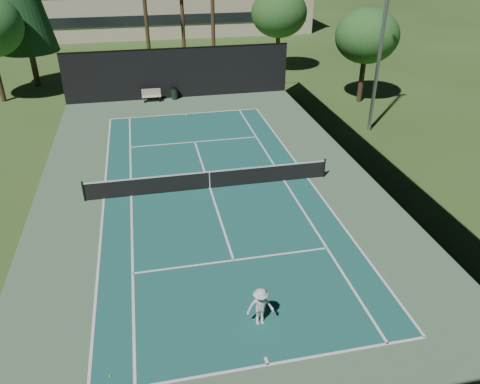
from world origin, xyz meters
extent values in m
plane|color=#32521E|center=(0.00, 0.00, 0.00)|extent=(160.00, 160.00, 0.00)
cube|color=#4F7050|center=(0.00, 0.00, 0.01)|extent=(18.00, 32.00, 0.01)
cube|color=#1B5951|center=(0.00, 0.00, 0.01)|extent=(10.97, 23.77, 0.01)
cube|color=white|center=(0.00, -11.88, 0.02)|extent=(10.97, 0.10, 0.01)
cube|color=white|center=(0.00, 11.88, 0.02)|extent=(10.97, 0.10, 0.01)
cube|color=white|center=(0.00, -6.40, 0.02)|extent=(8.23, 0.10, 0.01)
cube|color=white|center=(0.00, 6.40, 0.02)|extent=(8.23, 0.10, 0.01)
cube|color=white|center=(-5.49, 0.00, 0.02)|extent=(0.10, 23.77, 0.01)
cube|color=white|center=(5.49, 0.00, 0.02)|extent=(0.10, 23.77, 0.01)
cube|color=white|center=(-4.12, 0.00, 0.02)|extent=(0.10, 23.77, 0.01)
cube|color=white|center=(4.12, 0.00, 0.02)|extent=(0.10, 23.77, 0.01)
cube|color=white|center=(0.00, 0.00, 0.02)|extent=(0.10, 12.80, 0.01)
cube|color=white|center=(0.00, -11.73, 0.02)|extent=(0.10, 0.30, 0.01)
cube|color=white|center=(0.00, 11.73, 0.02)|extent=(0.10, 0.30, 0.01)
cylinder|color=black|center=(-6.40, 0.00, 0.55)|extent=(0.10, 0.10, 1.10)
cylinder|color=black|center=(6.40, 0.00, 0.55)|extent=(0.10, 0.10, 1.10)
cube|color=black|center=(0.00, 0.00, 0.50)|extent=(12.80, 0.02, 0.92)
cube|color=white|center=(0.00, 0.00, 0.98)|extent=(12.80, 0.04, 0.07)
cube|color=white|center=(0.00, 0.00, 0.50)|extent=(0.05, 0.03, 0.92)
cube|color=black|center=(0.00, 16.00, 2.00)|extent=(18.00, 0.04, 4.00)
cube|color=black|center=(9.00, 0.00, 2.00)|extent=(0.04, 32.00, 4.00)
cube|color=black|center=(-9.00, 0.00, 2.00)|extent=(0.04, 32.00, 4.00)
cube|color=black|center=(0.00, 16.00, 4.00)|extent=(18.00, 0.06, 0.06)
imported|color=silver|center=(0.21, -10.06, 0.75)|extent=(0.99, 0.60, 1.50)
sphere|color=#B3D330|center=(-4.85, -11.30, 0.03)|extent=(0.07, 0.07, 0.07)
sphere|color=#E5EF36|center=(0.34, 1.50, 0.04)|extent=(0.08, 0.08, 0.08)
sphere|color=#AFD02F|center=(-0.14, 3.32, 0.04)|extent=(0.08, 0.08, 0.08)
sphere|color=#B1CF2F|center=(-5.78, 5.67, 0.04)|extent=(0.07, 0.07, 0.07)
cube|color=beige|center=(-2.33, 15.31, 0.45)|extent=(1.50, 0.45, 0.05)
cube|color=#B9B399|center=(-2.33, 15.51, 0.75)|extent=(1.50, 0.06, 0.55)
cube|color=black|center=(-2.93, 15.31, 0.21)|extent=(0.06, 0.40, 0.42)
cube|color=black|center=(-1.73, 15.31, 0.21)|extent=(0.06, 0.40, 0.42)
cylinder|color=black|center=(-0.47, 15.64, 0.45)|extent=(0.52, 0.52, 0.90)
cylinder|color=black|center=(-0.47, 15.64, 0.92)|extent=(0.56, 0.56, 0.05)
cylinder|color=#4F3822|center=(-12.00, 22.00, 1.80)|extent=(0.50, 0.50, 3.60)
cylinder|color=#45311D|center=(-2.00, 24.00, 4.28)|extent=(0.36, 0.36, 8.55)
cylinder|color=#4F3222|center=(1.50, 26.00, 3.83)|extent=(0.36, 0.36, 7.65)
cylinder|color=#4D3321|center=(4.00, 23.00, 4.50)|extent=(0.36, 0.36, 9.00)
cylinder|color=#4B2E20|center=(10.00, 22.00, 1.76)|extent=(0.40, 0.40, 3.52)
ellipsoid|color=#255320|center=(10.00, 22.00, 5.44)|extent=(5.12, 5.12, 4.35)
cylinder|color=#422D1C|center=(14.00, 12.00, 1.65)|extent=(0.40, 0.40, 3.30)
ellipsoid|color=#285A23|center=(14.00, 12.00, 5.10)|extent=(4.80, 4.80, 4.08)
cube|color=#C2B096|center=(0.00, 46.00, 4.00)|extent=(40.00, 12.00, 8.00)
cube|color=black|center=(0.00, 39.95, 2.40)|extent=(38.00, 0.15, 1.20)
cylinder|color=#92949A|center=(12.00, 6.00, 6.00)|extent=(0.24, 0.24, 12.00)
camera|label=1|loc=(-2.99, -21.69, 11.96)|focal=35.00mm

